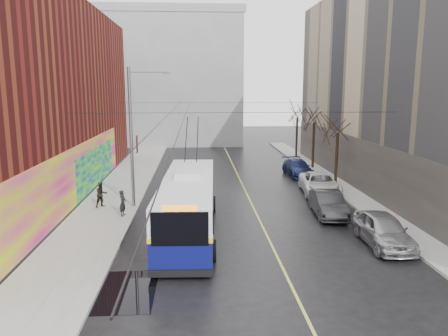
% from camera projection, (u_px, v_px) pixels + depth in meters
% --- Properties ---
extents(ground, '(140.00, 140.00, 0.00)m').
position_uv_depth(ground, '(248.00, 268.00, 19.00)').
color(ground, black).
rests_on(ground, ground).
extents(sidewalk_left, '(4.00, 60.00, 0.15)m').
position_uv_depth(sidewalk_left, '(113.00, 200.00, 30.25)').
color(sidewalk_left, gray).
rests_on(sidewalk_left, ground).
extents(sidewalk_right, '(2.00, 60.00, 0.15)m').
position_uv_depth(sidewalk_right, '(353.00, 196.00, 31.33)').
color(sidewalk_right, gray).
rests_on(sidewalk_right, ground).
extents(lane_line, '(0.12, 50.00, 0.01)m').
position_uv_depth(lane_line, '(246.00, 192.00, 32.83)').
color(lane_line, '#BFB74C').
rests_on(lane_line, ground).
extents(building_far, '(20.50, 12.10, 18.00)m').
position_uv_depth(building_far, '(168.00, 78.00, 61.12)').
color(building_far, gray).
rests_on(building_far, ground).
extents(streetlight_pole, '(2.65, 0.60, 9.00)m').
position_uv_depth(streetlight_pole, '(134.00, 134.00, 27.54)').
color(streetlight_pole, slate).
rests_on(streetlight_pole, ground).
extents(catenary_wires, '(18.00, 60.00, 0.22)m').
position_uv_depth(catenary_wires, '(191.00, 108.00, 32.19)').
color(catenary_wires, black).
extents(tree_near, '(3.20, 3.20, 6.40)m').
position_uv_depth(tree_near, '(338.00, 123.00, 34.36)').
color(tree_near, black).
rests_on(tree_near, ground).
extents(tree_mid, '(3.20, 3.20, 6.68)m').
position_uv_depth(tree_mid, '(314.00, 114.00, 41.18)').
color(tree_mid, black).
rests_on(tree_mid, ground).
extents(tree_far, '(3.20, 3.20, 6.57)m').
position_uv_depth(tree_far, '(297.00, 111.00, 48.07)').
color(tree_far, black).
rests_on(tree_far, ground).
extents(puddle, '(2.14, 3.72, 0.01)m').
position_uv_depth(puddle, '(128.00, 291.00, 16.87)').
color(puddle, black).
rests_on(puddle, ground).
extents(pigeons_flying, '(5.51, 3.38, 1.36)m').
position_uv_depth(pigeons_flying, '(194.00, 86.00, 27.59)').
color(pigeons_flying, slate).
extents(trolleybus, '(3.28, 12.46, 5.85)m').
position_uv_depth(trolleybus, '(188.00, 203.00, 23.37)').
color(trolleybus, '#0A0D50').
rests_on(trolleybus, ground).
extents(parked_car_a, '(2.04, 4.81, 1.62)m').
position_uv_depth(parked_car_a, '(383.00, 230.00, 21.60)').
color(parked_car_a, '#A1A1A5').
rests_on(parked_car_a, ground).
extents(parked_car_b, '(1.96, 4.72, 1.52)m').
position_uv_depth(parked_car_b, '(328.00, 204.00, 26.62)').
color(parked_car_b, '#292A2C').
rests_on(parked_car_b, ground).
extents(parked_car_c, '(3.11, 5.75, 1.53)m').
position_uv_depth(parked_car_c, '(320.00, 184.00, 32.14)').
color(parked_car_c, white).
rests_on(parked_car_c, ground).
extents(parked_car_d, '(2.20, 4.92, 1.40)m').
position_uv_depth(parked_car_d, '(298.00, 168.00, 38.88)').
color(parked_car_d, '#162150').
rests_on(parked_car_d, ground).
extents(following_car, '(1.86, 4.08, 1.36)m').
position_uv_depth(following_car, '(178.00, 169.00, 38.45)').
color(following_car, '#B9B9BE').
rests_on(following_car, ground).
extents(pedestrian_a, '(0.48, 0.63, 1.56)m').
position_uv_depth(pedestrian_a, '(123.00, 203.00, 26.12)').
color(pedestrian_a, black).
rests_on(pedestrian_a, sidewalk_left).
extents(pedestrian_b, '(1.01, 0.97, 1.64)m').
position_uv_depth(pedestrian_b, '(101.00, 195.00, 28.01)').
color(pedestrian_b, black).
rests_on(pedestrian_b, sidewalk_left).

